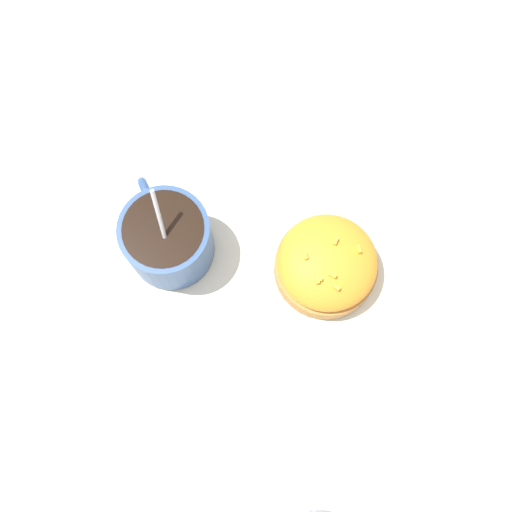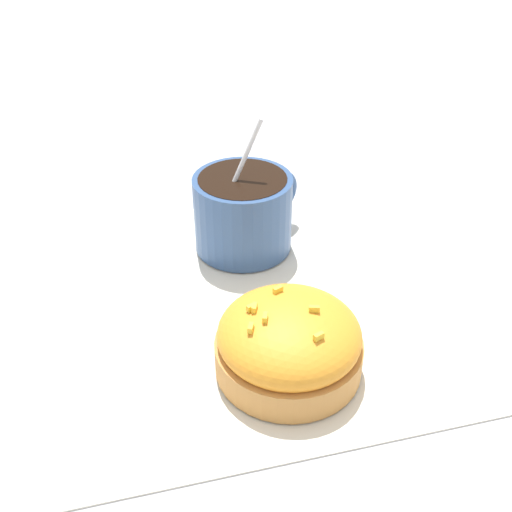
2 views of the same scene
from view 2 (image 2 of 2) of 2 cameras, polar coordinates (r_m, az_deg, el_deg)
The scene contains 4 objects.
ground_plane at distance 0.49m, azimuth -0.51°, elevation -4.37°, with size 3.00×3.00×0.00m, color #B2B2B7.
paper_napkin at distance 0.49m, azimuth -0.51°, elevation -4.24°, with size 0.32×0.34×0.00m.
coffee_cup at distance 0.53m, azimuth -1.15°, elevation 4.48°, with size 0.09×0.10×0.12m.
frosted_pastry at distance 0.41m, azimuth 3.15°, elevation -8.15°, with size 0.10×0.10×0.06m.
Camera 2 is at (0.37, -0.08, 0.31)m, focal length 42.00 mm.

